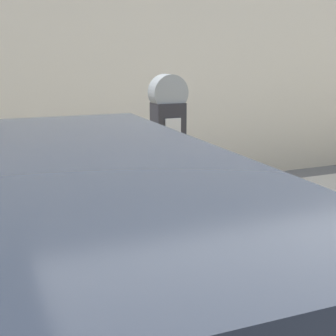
# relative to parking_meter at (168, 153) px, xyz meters

# --- Properties ---
(sidewalk) EXTENTS (24.00, 2.80, 0.14)m
(sidewalk) POSITION_rel_parking_meter_xyz_m (0.48, 1.20, -1.18)
(sidewalk) COLOR #BCB7AD
(sidewalk) RESTS_ON ground_plane
(parking_meter) EXTENTS (0.20, 0.14, 1.55)m
(parking_meter) POSITION_rel_parking_meter_xyz_m (0.00, 0.00, 0.00)
(parking_meter) COLOR gray
(parking_meter) RESTS_ON sidewalk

